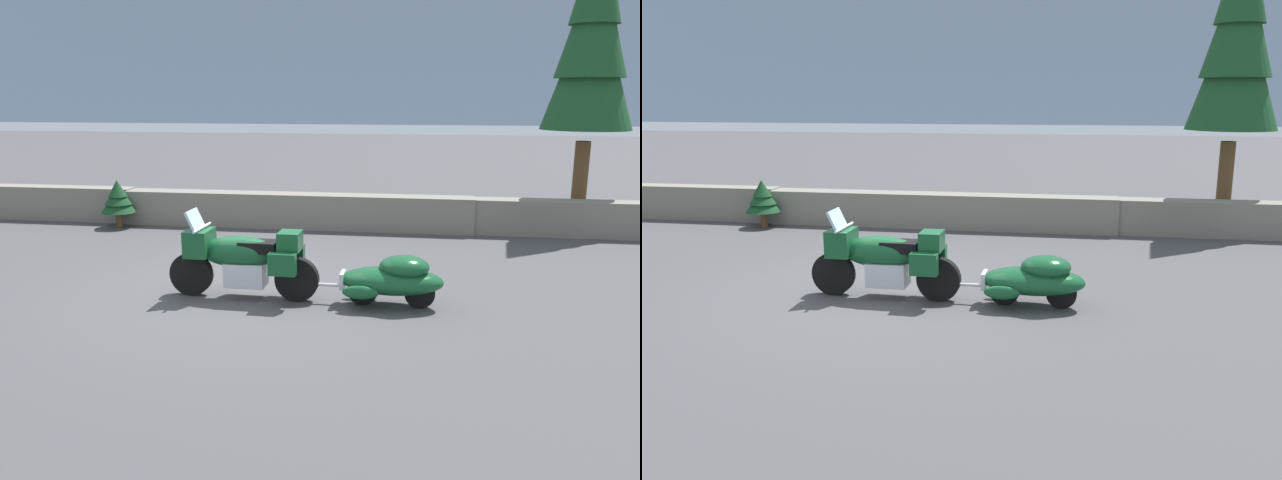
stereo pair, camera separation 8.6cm
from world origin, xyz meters
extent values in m
plane|color=#424244|center=(0.00, 0.00, 0.00)|extent=(80.00, 80.00, 0.00)
cube|color=slate|center=(0.00, 5.04, 0.40)|extent=(8.00, 0.60, 0.79)
cube|color=#8C9EB7|center=(0.00, 95.09, 8.00)|extent=(240.00, 80.00, 16.00)
cylinder|color=black|center=(-0.62, -0.15, 0.33)|extent=(0.66, 0.16, 0.66)
cylinder|color=black|center=(1.03, -0.19, 0.33)|extent=(0.66, 0.16, 0.66)
cube|color=silver|center=(0.26, -0.17, 0.38)|extent=(0.61, 0.45, 0.36)
ellipsoid|color=#144C28|center=(0.16, -0.17, 0.71)|extent=(1.21, 0.47, 0.48)
cube|color=#144C28|center=(-0.47, -0.15, 0.83)|extent=(0.37, 0.53, 0.40)
cube|color=#9EB7C6|center=(-0.52, -0.15, 1.16)|extent=(0.20, 0.44, 0.34)
cube|color=black|center=(0.46, -0.17, 0.81)|extent=(0.57, 0.37, 0.16)
cube|color=#144C28|center=(0.93, -0.18, 0.91)|extent=(0.33, 0.41, 0.28)
cube|color=#144C28|center=(0.87, -0.48, 0.63)|extent=(0.40, 0.17, 0.32)
cube|color=#144C28|center=(0.89, 0.12, 0.63)|extent=(0.40, 0.17, 0.32)
cylinder|color=silver|center=(-0.42, -0.15, 1.06)|extent=(0.06, 0.70, 0.04)
cylinder|color=silver|center=(-0.57, -0.15, 0.58)|extent=(0.26, 0.08, 0.54)
cylinder|color=black|center=(2.02, -0.21, 0.22)|extent=(0.44, 0.11, 0.44)
cylinder|color=black|center=(2.84, -0.23, 0.22)|extent=(0.44, 0.11, 0.44)
ellipsoid|color=#144C28|center=(2.43, -0.22, 0.38)|extent=(1.52, 0.72, 0.40)
ellipsoid|color=#144C28|center=(2.61, -0.22, 0.60)|extent=(0.73, 0.58, 0.32)
cube|color=silver|center=(1.72, -0.20, 0.36)|extent=(0.07, 0.32, 0.24)
ellipsoid|color=#144C28|center=(2.01, -0.53, 0.28)|extent=(0.52, 0.15, 0.20)
ellipsoid|color=#144C28|center=(2.02, 0.11, 0.28)|extent=(0.52, 0.15, 0.20)
cylinder|color=silver|center=(1.33, -0.19, 0.27)|extent=(0.70, 0.07, 0.05)
cylinder|color=brown|center=(6.43, 6.18, 0.99)|extent=(0.33, 0.33, 1.97)
cone|color=#194723|center=(6.43, 6.18, 3.78)|extent=(1.97, 1.97, 3.11)
cone|color=#194723|center=(6.43, 6.18, 4.72)|extent=(1.52, 1.52, 2.72)
cylinder|color=brown|center=(-4.03, 4.44, 0.16)|extent=(0.15, 0.15, 0.32)
cone|color=#143D1E|center=(-4.03, 4.44, 0.61)|extent=(0.79, 0.79, 0.50)
cone|color=#143D1E|center=(-4.03, 4.44, 0.76)|extent=(0.61, 0.61, 0.44)
cone|color=#143D1E|center=(-4.03, 4.44, 0.91)|extent=(0.43, 0.43, 0.38)
camera|label=1|loc=(2.76, -9.10, 3.02)|focal=35.77mm
camera|label=2|loc=(2.85, -9.09, 3.02)|focal=35.77mm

